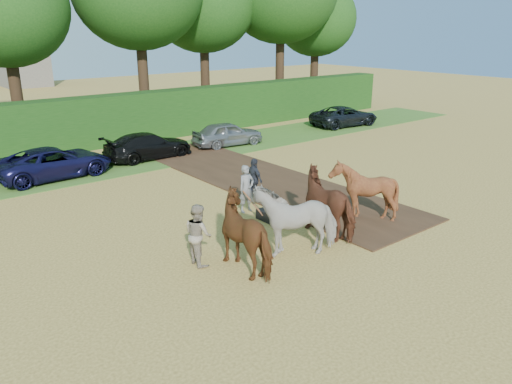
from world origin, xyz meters
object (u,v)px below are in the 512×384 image
spectator_far (254,179)px  plough_team (312,209)px  spectator_near (198,234)px  parked_cars (181,141)px

spectator_far → plough_team: bearing=170.1°
spectator_near → spectator_far: size_ratio=1.08×
spectator_near → parked_cars: size_ratio=0.06×
spectator_far → parked_cars: spectator_far is taller
plough_team → parked_cars: (2.76, 13.27, -0.39)m
spectator_near → spectator_far: bearing=-50.2°
spectator_near → spectator_far: 6.16m
spectator_far → plough_team: size_ratio=0.24×
spectator_far → parked_cars: (1.68, 8.81, -0.16)m
plough_team → parked_cars: plough_team is taller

